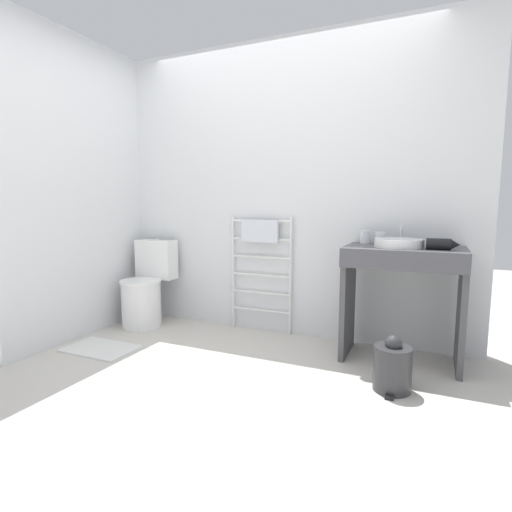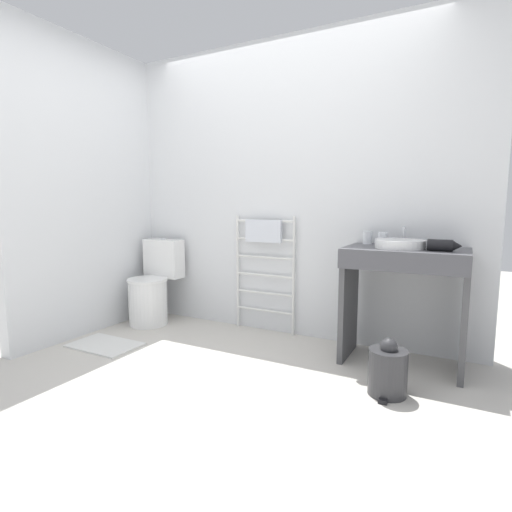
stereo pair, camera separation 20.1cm
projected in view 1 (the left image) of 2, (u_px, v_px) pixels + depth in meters
name	position (u px, v px, depth m)	size (l,w,h in m)	color
ground_plane	(210.00, 389.00, 2.49)	(12.00, 12.00, 0.00)	beige
wall_back	(283.00, 190.00, 3.50)	(3.27, 0.12, 2.53)	silver
wall_side	(89.00, 190.00, 3.52)	(0.12, 1.84, 2.53)	silver
toilet	(146.00, 290.00, 3.78)	(0.40, 0.51, 0.81)	white
towel_radiator	(260.00, 251.00, 3.54)	(0.58, 0.06, 1.04)	white
vanity_counter	(402.00, 287.00, 2.86)	(0.82, 0.50, 0.84)	#4C4C51
sink_basin	(399.00, 243.00, 2.83)	(0.34, 0.34, 0.06)	white
faucet	(401.00, 233.00, 2.99)	(0.02, 0.10, 0.14)	silver
cup_near_wall	(365.00, 237.00, 3.11)	(0.07, 0.07, 0.10)	white
cup_near_edge	(380.00, 238.00, 3.04)	(0.07, 0.07, 0.09)	white
hair_dryer	(441.00, 244.00, 2.68)	(0.21, 0.16, 0.08)	black
trash_bin	(392.00, 367.00, 2.46)	(0.23, 0.26, 0.35)	#333335
bath_mat	(100.00, 348.00, 3.17)	(0.56, 0.36, 0.01)	silver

